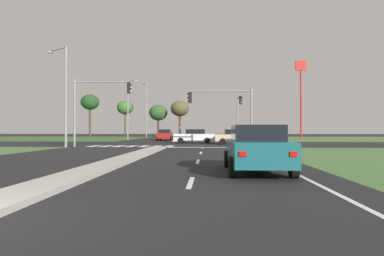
% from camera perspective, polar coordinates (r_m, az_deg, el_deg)
% --- Properties ---
extents(ground_plane, '(200.00, 200.00, 0.00)m').
position_cam_1_polar(ground_plane, '(34.84, -3.71, -2.77)').
color(ground_plane, black).
extents(grass_verge_far_left, '(35.00, 35.00, 0.01)m').
position_cam_1_polar(grass_verge_far_left, '(66.05, -23.65, -1.62)').
color(grass_verge_far_left, '#385B2D').
rests_on(grass_verge_far_left, ground).
extents(grass_verge_far_right, '(35.00, 35.00, 0.01)m').
position_cam_1_polar(grass_verge_far_right, '(62.90, 22.88, -1.69)').
color(grass_verge_far_right, '#476B38').
rests_on(grass_verge_far_right, ground).
extents(median_island_near, '(1.20, 22.00, 0.14)m').
position_cam_1_polar(median_island_near, '(16.14, -11.49, -5.23)').
color(median_island_near, '#ADA89E').
rests_on(median_island_near, ground).
extents(median_island_far, '(1.20, 36.00, 0.14)m').
position_cam_1_polar(median_island_far, '(59.73, -0.96, -1.72)').
color(median_island_far, '#ADA89E').
rests_on(median_island_far, ground).
extents(lane_dash_near, '(0.14, 2.00, 0.01)m').
position_cam_1_polar(lane_dash_near, '(9.11, -0.24, -9.38)').
color(lane_dash_near, silver).
rests_on(lane_dash_near, ground).
extents(lane_dash_second, '(0.14, 2.00, 0.01)m').
position_cam_1_polar(lane_dash_second, '(15.06, 1.01, -5.83)').
color(lane_dash_second, silver).
rests_on(lane_dash_second, ground).
extents(lane_dash_third, '(0.14, 2.00, 0.01)m').
position_cam_1_polar(lane_dash_third, '(21.04, 1.54, -4.29)').
color(lane_dash_third, silver).
rests_on(lane_dash_third, ground).
extents(lane_dash_fourth, '(0.14, 2.00, 0.01)m').
position_cam_1_polar(lane_dash_fourth, '(27.03, 1.84, -3.43)').
color(lane_dash_fourth, silver).
rests_on(lane_dash_fourth, ground).
extents(edge_line_right, '(0.14, 24.00, 0.01)m').
position_cam_1_polar(edge_line_right, '(16.89, 12.67, -5.23)').
color(edge_line_right, silver).
rests_on(edge_line_right, ground).
extents(stop_bar_near, '(6.40, 0.50, 0.01)m').
position_cam_1_polar(stop_bar_near, '(27.62, 2.48, -3.37)').
color(stop_bar_near, silver).
rests_on(stop_bar_near, ground).
extents(crosswalk_bar_near, '(0.70, 2.80, 0.01)m').
position_cam_1_polar(crosswalk_bar_near, '(31.20, -16.60, -3.01)').
color(crosswalk_bar_near, silver).
rests_on(crosswalk_bar_near, ground).
extents(crosswalk_bar_second, '(0.70, 2.80, 0.01)m').
position_cam_1_polar(crosswalk_bar_second, '(30.84, -14.58, -3.05)').
color(crosswalk_bar_second, silver).
rests_on(crosswalk_bar_second, ground).
extents(crosswalk_bar_third, '(0.70, 2.80, 0.01)m').
position_cam_1_polar(crosswalk_bar_third, '(30.51, -12.52, -3.08)').
color(crosswalk_bar_third, silver).
rests_on(crosswalk_bar_third, ground).
extents(crosswalk_bar_fourth, '(0.70, 2.80, 0.01)m').
position_cam_1_polar(crosswalk_bar_fourth, '(30.23, -10.41, -3.11)').
color(crosswalk_bar_fourth, silver).
rests_on(crosswalk_bar_fourth, ground).
extents(crosswalk_bar_fifth, '(0.70, 2.80, 0.01)m').
position_cam_1_polar(crosswalk_bar_fifth, '(29.98, -8.27, -3.13)').
color(crosswalk_bar_fifth, silver).
rests_on(crosswalk_bar_fifth, ground).
extents(crosswalk_bar_sixth, '(0.70, 2.80, 0.01)m').
position_cam_1_polar(crosswalk_bar_sixth, '(29.78, -6.10, -3.15)').
color(crosswalk_bar_sixth, silver).
rests_on(crosswalk_bar_sixth, ground).
extents(crosswalk_bar_seventh, '(0.70, 2.80, 0.01)m').
position_cam_1_polar(crosswalk_bar_seventh, '(29.63, -3.90, -3.17)').
color(crosswalk_bar_seventh, silver).
rests_on(crosswalk_bar_seventh, ground).
extents(car_teal_near, '(2.04, 4.54, 1.60)m').
position_cam_1_polar(car_teal_near, '(11.51, 11.03, -3.44)').
color(car_teal_near, '#19565B').
rests_on(car_teal_near, ground).
extents(car_beige_second, '(4.34, 2.00, 1.54)m').
position_cam_1_polar(car_beige_second, '(34.37, 7.52, -1.49)').
color(car_beige_second, '#BCAD8E').
rests_on(car_beige_second, ground).
extents(car_red_third, '(2.01, 4.58, 1.57)m').
position_cam_1_polar(car_red_third, '(47.17, -4.65, -1.18)').
color(car_red_third, '#A31919').
rests_on(car_red_third, ground).
extents(car_white_fourth, '(4.59, 2.01, 1.56)m').
position_cam_1_polar(car_white_fourth, '(36.98, 0.43, -1.40)').
color(car_white_fourth, silver).
rests_on(car_white_fourth, ground).
extents(traffic_signal_near_left, '(5.09, 0.32, 5.86)m').
position_cam_1_polar(traffic_signal_near_left, '(29.76, -16.37, 4.66)').
color(traffic_signal_near_left, gray).
rests_on(traffic_signal_near_left, ground).
extents(traffic_signal_far_right, '(0.32, 4.14, 5.62)m').
position_cam_1_polar(traffic_signal_far_right, '(39.96, 8.07, 3.04)').
color(traffic_signal_far_right, gray).
rests_on(traffic_signal_far_right, ground).
extents(traffic_signal_near_right, '(5.52, 0.32, 5.00)m').
position_cam_1_polar(traffic_signal_near_right, '(28.10, 5.87, 3.85)').
color(traffic_signal_near_right, gray).
rests_on(traffic_signal_near_right, ground).
extents(street_lamp_second, '(2.35, 1.45, 8.55)m').
position_cam_1_polar(street_lamp_second, '(30.18, -21.20, 6.10)').
color(street_lamp_second, gray).
rests_on(street_lamp_second, ground).
extents(street_lamp_third, '(1.85, 1.39, 8.85)m').
position_cam_1_polar(street_lamp_third, '(50.05, -10.88, 3.62)').
color(street_lamp_third, gray).
rests_on(street_lamp_third, ground).
extents(street_lamp_fourth, '(1.59, 1.72, 10.72)m').
position_cam_1_polar(street_lamp_fourth, '(64.67, -7.96, 3.55)').
color(street_lamp_fourth, gray).
rests_on(street_lamp_fourth, ground).
extents(pedestrian_at_median, '(0.34, 0.34, 1.73)m').
position_cam_1_polar(pedestrian_at_median, '(44.26, -2.07, -0.73)').
color(pedestrian_at_median, '#4C4C4C').
rests_on(pedestrian_at_median, median_island_far).
extents(fastfood_pole_sign, '(1.80, 0.40, 13.09)m').
position_cam_1_polar(fastfood_pole_sign, '(58.55, 18.29, 7.45)').
color(fastfood_pole_sign, red).
rests_on(fastfood_pole_sign, ground).
extents(treeline_near, '(3.77, 3.77, 8.98)m').
position_cam_1_polar(treeline_near, '(72.58, -17.21, 4.22)').
color(treeline_near, '#423323').
rests_on(treeline_near, ground).
extents(treeline_second, '(3.44, 3.44, 7.78)m').
position_cam_1_polar(treeline_second, '(71.85, -11.49, 3.45)').
color(treeline_second, '#423323').
rests_on(treeline_second, ground).
extents(treeline_third, '(3.77, 3.77, 6.68)m').
position_cam_1_polar(treeline_third, '(68.36, -5.85, 2.60)').
color(treeline_third, '#423323').
rests_on(treeline_third, ground).
extents(treeline_fourth, '(3.63, 3.63, 7.33)m').
position_cam_1_polar(treeline_fourth, '(65.46, -2.13, 3.33)').
color(treeline_fourth, '#423323').
rests_on(treeline_fourth, ground).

